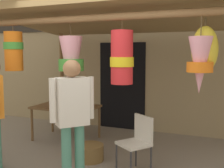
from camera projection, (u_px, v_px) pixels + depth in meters
shop_facade at (151, 44)px, 6.21m from camera, size 12.49×0.29×3.91m
market_stall_canopy at (116, 29)px, 4.56m from camera, size 4.16×2.51×2.53m
display_table at (66, 109)px, 5.64m from camera, size 1.26×0.81×0.69m
flower_heap_on_table at (65, 102)px, 5.70m from camera, size 0.59×0.41×0.14m
folding_chair at (138, 139)px, 4.08m from camera, size 0.56×0.56×0.84m
wicker_basket_by_table at (90, 152)px, 4.57m from camera, size 0.46×0.46×0.26m
vendor_in_orange at (72, 113)px, 3.59m from camera, size 0.43×0.47×1.67m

